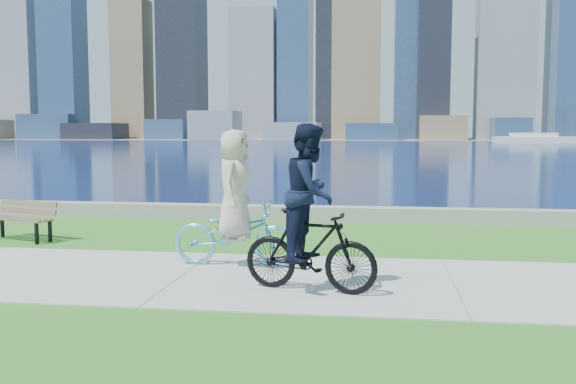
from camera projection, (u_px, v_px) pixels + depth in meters
name	position (u px, v px, depth m)	size (l,w,h in m)	color
ground	(182.00, 277.00, 9.65)	(320.00, 320.00, 0.00)	#266B1C
concrete_path	(182.00, 276.00, 9.64)	(80.00, 3.50, 0.02)	#A1A29D
seawall	(258.00, 212.00, 15.74)	(90.00, 0.50, 0.35)	gray
bay_water	(355.00, 147.00, 80.60)	(320.00, 131.00, 0.01)	#0B1B4C
far_shore	(365.00, 139.00, 137.75)	(320.00, 30.00, 0.12)	gray
city_skyline	(339.00, 44.00, 136.21)	(175.60, 24.11, 76.00)	#79654A
ferry_far	(533.00, 139.00, 102.13)	(12.13, 3.47, 1.65)	silver
park_bench	(22.00, 216.00, 12.80)	(1.58, 0.93, 0.78)	black
cyclist_woman	(235.00, 216.00, 10.26)	(0.80, 2.05, 2.19)	#58B3D7
cyclist_man	(310.00, 222.00, 8.61)	(0.93, 1.94, 2.27)	black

